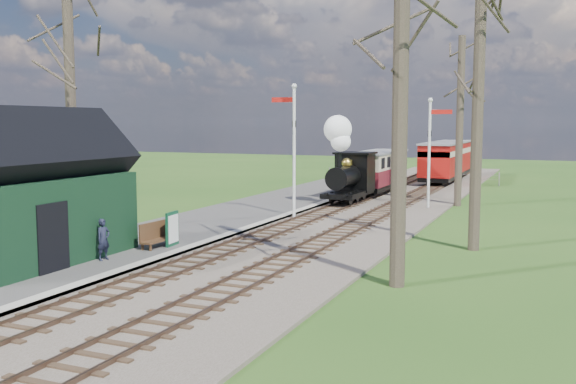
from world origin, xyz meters
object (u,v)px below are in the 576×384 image
coach (378,169)px  bench (156,235)px  red_carriage_b (452,158)px  person (103,239)px  locomotive (348,166)px  semaphore_far (431,144)px  red_carriage_a (440,162)px  station_shed (37,195)px  sign_board (172,229)px  semaphore_near (293,141)px

coach → bench: bearing=-96.1°
red_carriage_b → person: size_ratio=4.40×
person → locomotive: bearing=1.2°
semaphore_far → red_carriage_a: (-1.77, 13.39, -1.69)m
station_shed → person: bearing=25.1°
red_carriage_b → sign_board: 33.52m
bench → person: 2.43m
bench → person: bearing=-96.6°
locomotive → red_carriage_b: bearing=82.2°
red_carriage_b → semaphore_far: bearing=-84.6°
red_carriage_b → bench: size_ratio=3.71×
person → bench: bearing=3.0°
station_shed → red_carriage_a: bearing=77.6°
red_carriage_a → person: size_ratio=4.40×
locomotive → sign_board: locomotive is taller
semaphore_far → station_shed: bearing=-115.7°
semaphore_far → sign_board: size_ratio=4.81×
locomotive → red_carriage_a: size_ratio=0.81×
red_carriage_a → person: (-5.10, -30.55, -0.80)m
station_shed → person: station_shed is taller
semaphore_near → sign_board: (-1.07, -8.33, -2.83)m
coach → bench: 20.85m
semaphore_near → red_carriage_a: bearing=80.1°
bench → red_carriage_a: bearing=80.3°
semaphore_far → red_carriage_b: 19.05m
red_carriage_b → sign_board: size_ratio=4.82×
semaphore_near → locomotive: bearing=82.7°
coach → sign_board: 20.38m
sign_board → person: bearing=-103.2°
coach → person: (-2.50, -23.12, -0.71)m
semaphore_far → person: (-6.88, -17.16, -2.50)m
semaphore_far → red_carriage_a: 13.61m
semaphore_near → locomotive: size_ratio=1.34×
semaphore_far → coach: 7.60m
red_carriage_b → bench: bearing=-98.2°
red_carriage_a → red_carriage_b: 5.50m
bench → person: (-0.28, -2.41, 0.24)m
person → red_carriage_b: bearing=1.5°
station_shed → locomotive: size_ratio=1.36×
person → sign_board: bearing=-3.7°
semaphore_near → sign_board: size_ratio=5.23×
locomotive → red_carriage_a: (2.61, 13.50, -0.48)m
semaphore_far → coach: bearing=126.3°
bench → person: size_ratio=1.19×
semaphore_far → sign_board: 15.82m
coach → semaphore_far: bearing=-53.7°
red_carriage_a → sign_board: (-4.44, -27.72, -0.86)m
semaphore_far → bench: semaphore_far is taller
coach → red_carriage_b: (2.60, 12.93, 0.09)m
sign_board → person: size_ratio=0.91×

